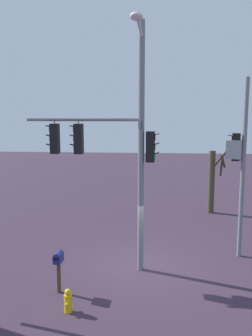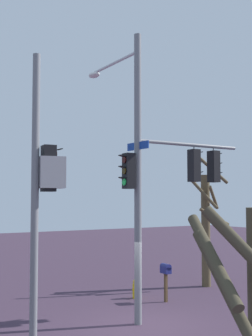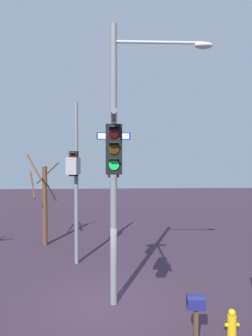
# 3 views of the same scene
# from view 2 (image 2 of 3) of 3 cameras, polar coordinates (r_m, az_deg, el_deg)

# --- Properties ---
(ground_plane) EXTENTS (80.00, 80.00, 0.00)m
(ground_plane) POSITION_cam_2_polar(r_m,az_deg,el_deg) (14.64, 2.07, -18.97)
(ground_plane) COLOR #3B2A3B
(main_signal_pole_assembly) EXTENTS (3.77, 4.86, 9.06)m
(main_signal_pole_assembly) POSITION_cam_2_polar(r_m,az_deg,el_deg) (15.01, 3.61, 0.76)
(main_signal_pole_assembly) COLOR slate
(main_signal_pole_assembly) RESTS_ON ground
(secondary_pole_assembly) EXTENTS (0.60, 0.82, 7.27)m
(secondary_pole_assembly) POSITION_cam_2_polar(r_m,az_deg,el_deg) (11.05, -10.08, -2.15)
(secondary_pole_assembly) COLOR slate
(secondary_pole_assembly) RESTS_ON ground
(fire_hydrant) EXTENTS (0.38, 0.24, 0.73)m
(fire_hydrant) POSITION_cam_2_polar(r_m,az_deg,el_deg) (18.43, 1.21, -14.73)
(fire_hydrant) COLOR yellow
(fire_hydrant) RESTS_ON ground
(mailbox) EXTENTS (0.46, 0.27, 1.41)m
(mailbox) POSITION_cam_2_polar(r_m,az_deg,el_deg) (17.72, 4.93, -12.65)
(mailbox) COLOR #4C3823
(mailbox) RESTS_ON ground
(bare_tree_corner) EXTENTS (1.16, 1.55, 5.73)m
(bare_tree_corner) POSITION_cam_2_polar(r_m,az_deg,el_deg) (20.79, 9.91, -6.99)
(bare_tree_corner) COLOR brown
(bare_tree_corner) RESTS_ON ground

